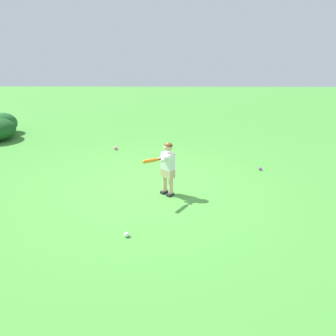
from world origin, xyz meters
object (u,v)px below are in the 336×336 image
play_ball_behind_batter (260,169)px  play_ball_by_bucket (127,234)px  child_batter (167,164)px  play_ball_center_lawn (116,148)px

play_ball_behind_batter → play_ball_by_bucket: size_ratio=0.96×
child_batter → play_ball_behind_batter: size_ratio=14.11×
play_ball_by_bucket → play_ball_center_lawn: size_ratio=0.78×
child_batter → play_ball_behind_batter: (2.25, 1.38, -0.61)m
play_ball_center_lawn → play_ball_by_bucket: bearing=-77.8°
play_ball_by_bucket → child_batter: bearing=68.3°
play_ball_center_lawn → play_ball_behind_batter: bearing=-22.6°
child_batter → play_ball_behind_batter: child_batter is taller
child_batter → play_ball_behind_batter: bearing=31.5°
play_ball_behind_batter → child_batter: bearing=-148.5°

